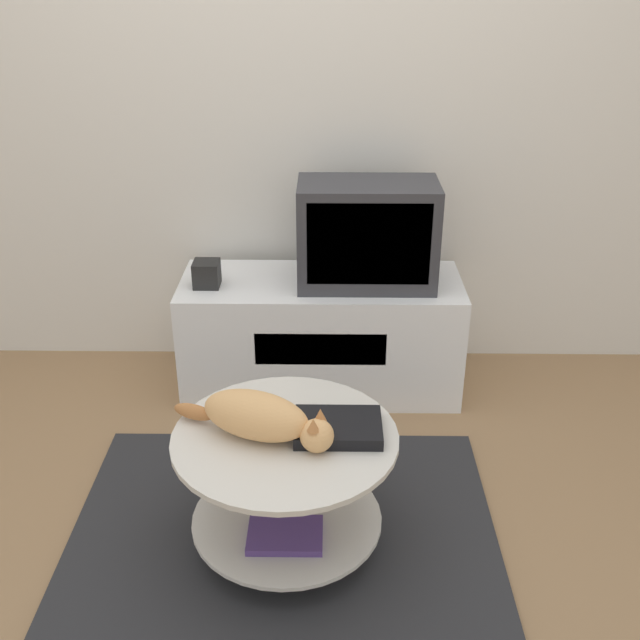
% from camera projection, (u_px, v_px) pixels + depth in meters
% --- Properties ---
extents(ground_plane, '(12.00, 12.00, 0.00)m').
position_uv_depth(ground_plane, '(282.00, 555.00, 2.40)').
color(ground_plane, '#93704C').
extents(wall_back, '(8.00, 0.05, 2.60)m').
position_uv_depth(wall_back, '(295.00, 71.00, 3.05)').
color(wall_back, silver).
rests_on(wall_back, ground_plane).
extents(rug, '(1.40, 1.27, 0.02)m').
position_uv_depth(rug, '(282.00, 553.00, 2.40)').
color(rug, '#28282B').
rests_on(rug, ground_plane).
extents(tv_stand, '(1.18, 0.46, 0.50)m').
position_uv_depth(tv_stand, '(321.00, 334.00, 3.24)').
color(tv_stand, white).
rests_on(tv_stand, ground_plane).
extents(tv, '(0.56, 0.30, 0.43)m').
position_uv_depth(tv, '(367.00, 234.00, 3.01)').
color(tv, '#333338').
rests_on(tv, tv_stand).
extents(speaker, '(0.11, 0.11, 0.11)m').
position_uv_depth(speaker, '(207.00, 274.00, 3.06)').
color(speaker, black).
rests_on(speaker, tv_stand).
extents(coffee_table, '(0.69, 0.69, 0.42)m').
position_uv_depth(coffee_table, '(286.00, 478.00, 2.31)').
color(coffee_table, '#B2B2B7').
rests_on(coffee_table, rug).
extents(dvd_box, '(0.26, 0.19, 0.04)m').
position_uv_depth(dvd_box, '(338.00, 427.00, 2.24)').
color(dvd_box, black).
rests_on(dvd_box, coffee_table).
extents(cat, '(0.50, 0.26, 0.14)m').
position_uv_depth(cat, '(261.00, 418.00, 2.20)').
color(cat, tan).
rests_on(cat, coffee_table).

